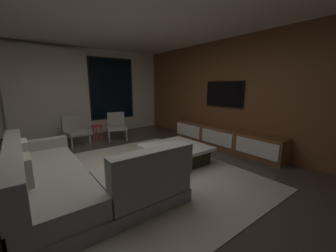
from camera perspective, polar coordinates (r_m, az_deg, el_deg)
The scene contains 13 objects.
floor at distance 3.67m, azimuth -12.63°, elevation -14.08°, with size 9.20×9.20×0.00m, color #473D33.
back_wall_with_window at distance 6.79m, azimuth -26.52°, elevation 8.39°, with size 6.60×0.30×2.70m.
media_wall at distance 5.34m, azimuth 18.44°, elevation 8.56°, with size 0.12×7.80×2.70m.
ceiling at distance 3.51m, azimuth -14.83°, elevation 29.98°, with size 8.20×8.20×0.00m, color beige.
area_rug at distance 3.73m, azimuth -6.94°, elevation -13.36°, with size 3.20×3.80×0.01m, color beige.
sectional_couch at distance 3.14m, azimuth -25.62°, elevation -13.68°, with size 1.98×2.50×0.82m.
coffee_table at distance 4.15m, azimuth 2.11°, elevation -7.92°, with size 1.16×1.16×0.36m.
book_stack_on_coffee_table at distance 3.84m, azimuth 1.79°, elevation -6.40°, with size 0.24×0.20×0.06m.
accent_chair_near_window at distance 6.09m, azimuth -14.38°, elevation 0.40°, with size 0.69×0.70×0.78m.
accent_chair_by_curtain at distance 5.87m, azimuth -25.08°, elevation -0.75°, with size 0.65×0.67×0.78m.
side_stool at distance 5.99m, azimuth -19.48°, elevation -0.69°, with size 0.32×0.32×0.46m.
media_console at distance 5.29m, azimuth 15.44°, elevation -3.33°, with size 0.46×3.10×0.52m.
mounted_tv at distance 5.40m, azimuth 15.58°, elevation 8.75°, with size 0.05×1.11×0.64m.
Camera 1 is at (-1.32, -3.05, 1.56)m, focal length 21.49 mm.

